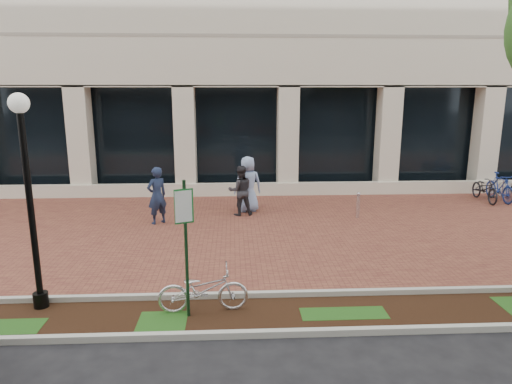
{
  "coord_description": "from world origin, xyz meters",
  "views": [
    {
      "loc": [
        -0.14,
        -12.96,
        4.09
      ],
      "look_at": [
        0.47,
        -0.8,
        1.34
      ],
      "focal_mm": 32.0,
      "sensor_mm": 36.0,
      "label": 1
    }
  ],
  "objects_px": {
    "locked_bicycle": "(203,289)",
    "pedestrian_mid": "(240,191)",
    "pedestrian_right": "(248,184)",
    "parking_sign": "(186,233)",
    "lamppost": "(29,191)",
    "bollard": "(358,205)",
    "pedestrian_left": "(157,196)"
  },
  "relations": [
    {
      "from": "locked_bicycle",
      "to": "pedestrian_mid",
      "type": "bearing_deg",
      "value": -10.76
    },
    {
      "from": "locked_bicycle",
      "to": "pedestrian_right",
      "type": "relative_size",
      "value": 0.88
    },
    {
      "from": "locked_bicycle",
      "to": "parking_sign",
      "type": "bearing_deg",
      "value": 122.1
    },
    {
      "from": "parking_sign",
      "to": "lamppost",
      "type": "bearing_deg",
      "value": 148.84
    },
    {
      "from": "lamppost",
      "to": "parking_sign",
      "type": "bearing_deg",
      "value": -10.2
    },
    {
      "from": "locked_bicycle",
      "to": "pedestrian_mid",
      "type": "distance_m",
      "value": 6.76
    },
    {
      "from": "locked_bicycle",
      "to": "bollard",
      "type": "bearing_deg",
      "value": -40.68
    },
    {
      "from": "parking_sign",
      "to": "pedestrian_mid",
      "type": "bearing_deg",
      "value": 60.16
    },
    {
      "from": "locked_bicycle",
      "to": "pedestrian_right",
      "type": "distance_m",
      "value": 7.24
    },
    {
      "from": "lamppost",
      "to": "pedestrian_mid",
      "type": "distance_m",
      "value": 7.63
    },
    {
      "from": "pedestrian_mid",
      "to": "locked_bicycle",
      "type": "bearing_deg",
      "value": 73.5
    },
    {
      "from": "pedestrian_mid",
      "to": "bollard",
      "type": "distance_m",
      "value": 3.85
    },
    {
      "from": "lamppost",
      "to": "bollard",
      "type": "xyz_separation_m",
      "value": [
        7.72,
        5.83,
        -1.84
      ]
    },
    {
      "from": "pedestrian_left",
      "to": "bollard",
      "type": "relative_size",
      "value": 2.07
    },
    {
      "from": "lamppost",
      "to": "pedestrian_mid",
      "type": "xyz_separation_m",
      "value": [
        3.93,
        6.38,
        -1.45
      ]
    },
    {
      "from": "lamppost",
      "to": "pedestrian_right",
      "type": "height_order",
      "value": "lamppost"
    },
    {
      "from": "locked_bicycle",
      "to": "lamppost",
      "type": "bearing_deg",
      "value": 80.29
    },
    {
      "from": "locked_bicycle",
      "to": "pedestrian_mid",
      "type": "height_order",
      "value": "pedestrian_mid"
    },
    {
      "from": "pedestrian_mid",
      "to": "lamppost",
      "type": "bearing_deg",
      "value": 48.75
    },
    {
      "from": "locked_bicycle",
      "to": "pedestrian_left",
      "type": "bearing_deg",
      "value": 12.99
    },
    {
      "from": "pedestrian_right",
      "to": "bollard",
      "type": "distance_m",
      "value": 3.7
    },
    {
      "from": "lamppost",
      "to": "bollard",
      "type": "height_order",
      "value": "lamppost"
    },
    {
      "from": "bollard",
      "to": "pedestrian_mid",
      "type": "bearing_deg",
      "value": 171.75
    },
    {
      "from": "locked_bicycle",
      "to": "pedestrian_left",
      "type": "distance_m",
      "value": 6.12
    },
    {
      "from": "locked_bicycle",
      "to": "pedestrian_mid",
      "type": "relative_size",
      "value": 1.01
    },
    {
      "from": "parking_sign",
      "to": "pedestrian_left",
      "type": "bearing_deg",
      "value": 83.02
    },
    {
      "from": "lamppost",
      "to": "locked_bicycle",
      "type": "distance_m",
      "value": 3.64
    },
    {
      "from": "lamppost",
      "to": "pedestrian_right",
      "type": "relative_size",
      "value": 2.12
    },
    {
      "from": "lamppost",
      "to": "locked_bicycle",
      "type": "relative_size",
      "value": 2.4
    },
    {
      "from": "lamppost",
      "to": "pedestrian_left",
      "type": "relative_size",
      "value": 2.26
    },
    {
      "from": "pedestrian_left",
      "to": "bollard",
      "type": "height_order",
      "value": "pedestrian_left"
    },
    {
      "from": "locked_bicycle",
      "to": "bollard",
      "type": "distance_m",
      "value": 7.68
    }
  ]
}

